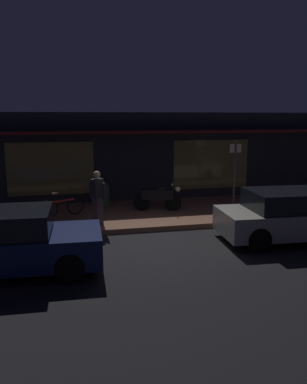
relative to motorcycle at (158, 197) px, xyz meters
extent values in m
plane|color=black|center=(-0.51, -3.02, -0.65)|extent=(60.00, 60.00, 0.00)
cube|color=brown|center=(-0.51, -0.02, -0.57)|extent=(18.00, 4.00, 0.15)
cube|color=black|center=(-0.51, 3.38, 1.15)|extent=(18.00, 2.80, 3.60)
cube|color=brown|center=(-3.71, 1.96, 0.85)|extent=(3.20, 0.04, 2.00)
cube|color=brown|center=(2.69, 1.96, 0.85)|extent=(3.20, 0.04, 2.00)
cube|color=#591919|center=(-0.51, 1.73, 2.20)|extent=(16.20, 0.50, 0.12)
cylinder|color=black|center=(-0.56, 0.15, -0.20)|extent=(0.61, 0.27, 0.60)
cylinder|color=black|center=(0.50, -0.13, -0.20)|extent=(0.61, 0.27, 0.60)
cube|color=black|center=(-0.03, 0.01, 0.08)|extent=(1.13, 0.56, 0.36)
ellipsoid|color=black|center=(0.11, -0.03, 0.28)|extent=(0.49, 0.35, 0.20)
sphere|color=#F9EDB7|center=(0.66, -0.18, 0.28)|extent=(0.18, 0.18, 0.18)
cylinder|color=gray|center=(0.47, -0.13, 0.45)|extent=(0.17, 0.54, 0.03)
torus|color=black|center=(-3.75, -0.43, -0.17)|extent=(0.59, 0.37, 0.66)
torus|color=black|center=(-2.88, 0.08, -0.17)|extent=(0.59, 0.37, 0.66)
cube|color=#A51E1E|center=(-3.32, -0.18, 0.05)|extent=(0.80, 0.49, 0.06)
cube|color=brown|center=(-3.53, -0.30, 0.32)|extent=(0.21, 0.17, 0.06)
cylinder|color=#A51E1E|center=(-2.95, 0.04, 0.40)|extent=(0.23, 0.37, 0.02)
cube|color=#28232D|center=(-2.24, -1.37, -0.07)|extent=(0.34, 0.34, 0.85)
cube|color=black|center=(-2.24, -1.37, 0.64)|extent=(0.43, 0.42, 0.58)
sphere|color=tan|center=(-2.24, -1.37, 1.06)|extent=(0.22, 0.22, 0.22)
cylinder|color=black|center=(-2.42, -1.18, 0.57)|extent=(0.13, 0.13, 0.52)
cylinder|color=black|center=(-2.06, -1.56, 0.57)|extent=(0.13, 0.13, 0.52)
cylinder|color=#47474C|center=(2.88, 0.04, 0.70)|extent=(0.09, 0.09, 2.40)
cube|color=beige|center=(2.88, 0.04, 1.65)|extent=(0.44, 0.03, 0.30)
cylinder|color=#2D4C33|center=(-1.82, 1.16, -0.07)|extent=(0.44, 0.44, 0.85)
cylinder|color=black|center=(-1.82, 1.16, 0.39)|extent=(0.48, 0.48, 0.08)
cylinder|color=black|center=(-3.08, -3.62, -0.33)|extent=(0.65, 0.25, 0.64)
cylinder|color=black|center=(-3.15, -5.17, -0.33)|extent=(0.65, 0.25, 0.64)
cube|color=#141E4C|center=(-4.47, -4.34, -0.10)|extent=(4.17, 1.93, 0.68)
cylinder|color=black|center=(1.71, -2.77, -0.33)|extent=(0.65, 0.26, 0.64)
cylinder|color=black|center=(1.62, -4.33, -0.33)|extent=(0.65, 0.26, 0.64)
cube|color=#9E998E|center=(3.01, -3.62, -0.10)|extent=(4.19, 1.99, 0.68)
cube|color=black|center=(2.86, -3.62, 0.45)|extent=(2.29, 1.72, 0.64)
camera|label=1|loc=(-3.12, -13.05, 2.77)|focal=36.30mm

